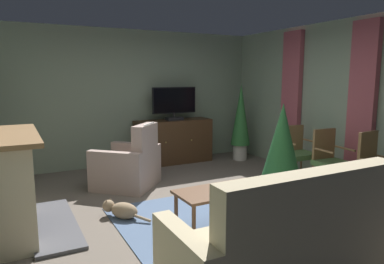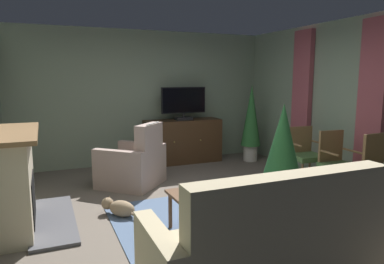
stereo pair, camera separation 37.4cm
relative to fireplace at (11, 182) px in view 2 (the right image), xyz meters
The scene contains 19 objects.
ground_plane 2.36m from the fireplace, ahead, with size 5.70×6.11×0.04m, color #665B51.
wall_back 3.49m from the fireplace, 48.14° to the left, with size 5.70×0.10×2.63m, color gray.
wall_right_with_window 4.94m from the fireplace, ahead, with size 0.10×6.11×2.63m, color gray.
curtain_panel_near 4.90m from the fireplace, ahead, with size 0.10×0.44×2.21m, color #A34C56.
curtain_panel_far 4.91m from the fireplace, ahead, with size 0.10×0.44×2.21m, color #A34C56.
rug_central 2.33m from the fireplace, 16.46° to the right, with size 2.23×1.82×0.01m, color slate.
fireplace is the anchor object (origin of this frame).
tv_cabinet 3.69m from the fireplace, 36.36° to the left, with size 1.55×0.52×0.87m.
television 3.72m from the fireplace, 35.69° to the left, with size 0.92×0.20×0.66m.
coffee_table 2.34m from the fireplace, 23.84° to the right, with size 1.05×0.54×0.46m.
tv_remote 2.32m from the fireplace, 20.93° to the right, with size 0.17×0.05×0.02m, color black.
sofa_floral 2.97m from the fireplace, 47.27° to the right, with size 1.98×0.85×1.05m.
armchair_beside_cabinet 1.98m from the fireplace, 31.79° to the left, with size 1.22×1.22×1.03m.
side_chair_far_end 4.48m from the fireplace, 17.74° to the right, with size 0.45×0.48×1.02m.
side_chair_nearest_door 4.32m from the fireplace, ahead, with size 0.48×0.51×0.95m.
side_chair_beside_plant 4.28m from the fireplace, ahead, with size 0.52×0.49×0.92m.
potted_plant_on_hearth_side 3.30m from the fireplace, 13.03° to the right, with size 0.60×0.60×1.40m.
potted_plant_leafy_by_curtain 4.66m from the fireplace, 22.16° to the left, with size 0.40×0.40×1.58m.
cat 1.28m from the fireplace, ahead, with size 0.47×0.58×0.22m.
Camera 2 is at (-1.87, -4.12, 1.73)m, focal length 33.01 mm.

